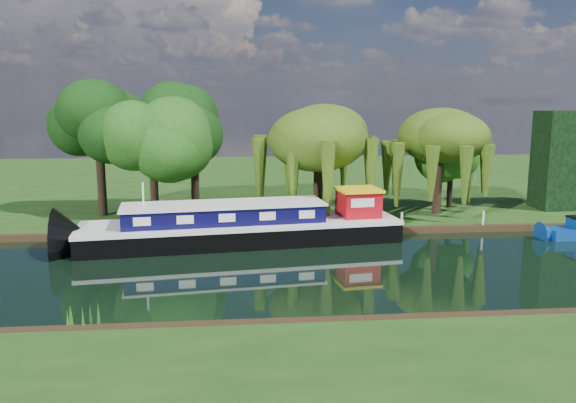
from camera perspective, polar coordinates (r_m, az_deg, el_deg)
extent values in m
plane|color=black|center=(32.23, 10.54, -6.63)|extent=(120.00, 120.00, 0.00)
cube|color=#173C10|center=(64.88, 2.49, 2.19)|extent=(120.00, 52.00, 0.45)
cube|color=black|center=(37.18, -4.69, -3.40)|extent=(21.10, 7.16, 1.38)
cube|color=silver|center=(37.00, -4.71, -2.19)|extent=(21.23, 7.26, 0.25)
cube|color=#0A0835|center=(36.73, -6.50, -1.22)|extent=(13.14, 4.89, 1.09)
cube|color=silver|center=(36.61, -6.52, -0.28)|extent=(13.40, 5.15, 0.14)
cube|color=#9D0B12|center=(38.67, 7.17, -0.19)|extent=(2.83, 2.83, 1.72)
cube|color=yellow|center=(38.51, 7.20, 1.21)|extent=(3.15, 3.15, 0.18)
cylinder|color=silver|center=(36.43, -14.46, -0.25)|extent=(0.11, 0.11, 2.76)
imported|color=#9D0B12|center=(38.93, -18.60, -4.07)|extent=(3.32, 2.66, 0.61)
cylinder|color=black|center=(43.25, 3.07, 1.69)|extent=(0.62, 0.62, 4.80)
ellipsoid|color=#2F4C10|center=(42.87, 3.11, 6.28)|extent=(6.71, 6.71, 4.33)
cylinder|color=black|center=(45.70, 14.94, 1.59)|extent=(0.63, 0.63, 4.45)
ellipsoid|color=#2F4C10|center=(45.35, 15.13, 5.60)|extent=(6.07, 6.07, 3.92)
cylinder|color=black|center=(42.60, -13.49, 2.56)|extent=(0.67, 0.67, 6.67)
ellipsoid|color=#194C13|center=(42.34, -13.64, 6.22)|extent=(5.45, 5.45, 5.45)
cylinder|color=black|center=(45.54, -18.49, 3.14)|extent=(0.66, 0.66, 7.23)
ellipsoid|color=black|center=(45.30, -18.70, 6.85)|extent=(5.56, 5.56, 5.56)
cylinder|color=black|center=(45.16, -9.46, 3.43)|extent=(0.70, 0.70, 7.15)
ellipsoid|color=black|center=(44.92, -9.57, 7.13)|extent=(5.72, 5.72, 5.72)
cylinder|color=black|center=(48.67, 16.16, 2.32)|extent=(0.40, 0.40, 4.93)
ellipsoid|color=#194C13|center=(48.45, 16.28, 4.69)|extent=(3.94, 3.94, 3.94)
cube|color=black|center=(51.86, 27.04, 3.78)|extent=(6.00, 3.00, 8.00)
cylinder|color=silver|center=(41.89, 7.43, -0.47)|extent=(0.10, 0.10, 2.20)
sphere|color=white|center=(41.68, 7.47, 1.26)|extent=(0.36, 0.36, 0.36)
cylinder|color=silver|center=(38.99, -7.16, -2.16)|extent=(0.16, 0.16, 1.00)
cylinder|color=silver|center=(39.23, 1.64, -2.00)|extent=(0.16, 0.16, 1.00)
cylinder|color=silver|center=(40.64, 11.49, -1.78)|extent=(0.16, 0.16, 1.00)
cylinder|color=silver|center=(42.74, 19.23, -1.56)|extent=(0.16, 0.16, 1.00)
cone|color=#1C5115|center=(24.58, -20.38, -11.15)|extent=(1.20, 1.20, 1.10)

